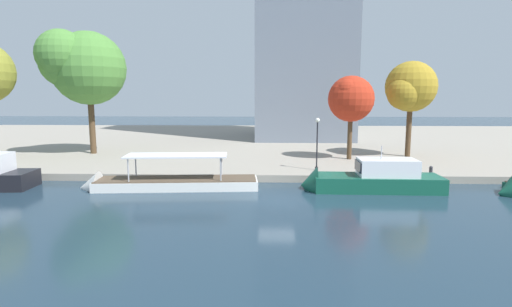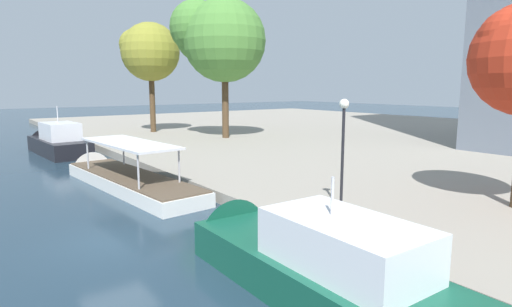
% 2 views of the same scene
% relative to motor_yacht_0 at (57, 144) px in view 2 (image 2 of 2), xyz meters
% --- Properties ---
extents(ground_plane, '(220.00, 220.00, 0.00)m').
position_rel_motor_yacht_0_xyz_m(ground_plane, '(23.64, -2.65, -0.78)').
color(ground_plane, '#1E3342').
extents(motor_yacht_0, '(9.79, 3.57, 5.05)m').
position_rel_motor_yacht_0_xyz_m(motor_yacht_0, '(0.00, 0.00, 0.00)').
color(motor_yacht_0, black).
rests_on(motor_yacht_0, ground_plane).
extents(tour_boat_1, '(13.64, 3.81, 3.75)m').
position_rel_motor_yacht_0_xyz_m(tour_boat_1, '(14.99, 0.54, -0.53)').
color(tour_boat_1, silver).
rests_on(tour_boat_1, ground_plane).
extents(motor_yacht_2, '(10.42, 3.08, 4.42)m').
position_rel_motor_yacht_0_xyz_m(motor_yacht_2, '(30.60, 0.46, -0.13)').
color(motor_yacht_2, '#14513D').
rests_on(motor_yacht_2, ground_plane).
extents(lamp_post, '(0.39, 0.39, 4.56)m').
position_rel_motor_yacht_0_xyz_m(lamp_post, '(27.24, 5.42, 2.57)').
color(lamp_post, black).
rests_on(lamp_post, dock_promenade).
extents(tree_1, '(6.36, 6.36, 11.98)m').
position_rel_motor_yacht_0_xyz_m(tree_1, '(-6.58, 11.14, 8.72)').
color(tree_1, '#4C3823').
rests_on(tree_1, dock_promenade).
extents(tree_2, '(8.59, 8.55, 13.42)m').
position_rel_motor_yacht_0_xyz_m(tree_2, '(2.53, 14.32, 9.55)').
color(tree_2, '#4C3823').
rests_on(tree_2, dock_promenade).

